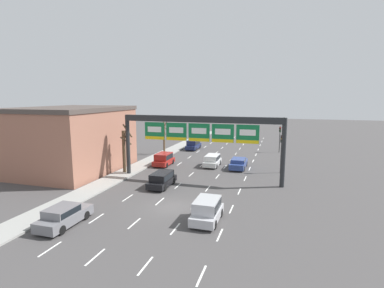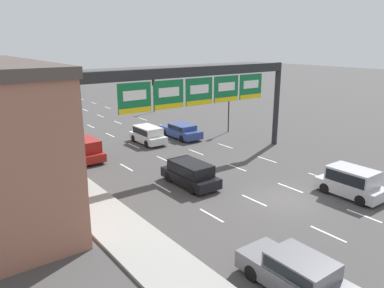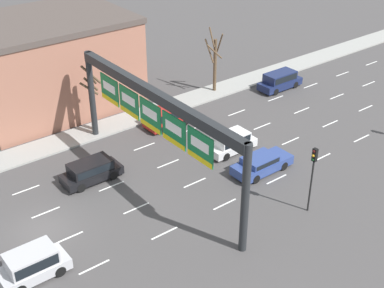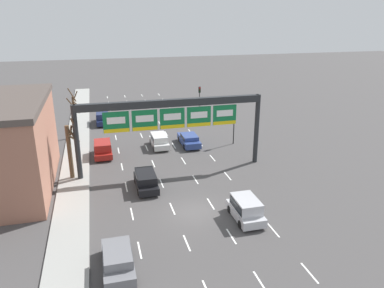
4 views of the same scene
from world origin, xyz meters
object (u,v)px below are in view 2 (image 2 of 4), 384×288
car_grey (297,273)px  suv_red (85,149)px  tree_bare_closest (68,142)px  suv_navy (41,120)px  tree_bare_second (17,110)px  suv_black (190,172)px  suv_silver (352,181)px  traffic_light_near_gantry (229,99)px  suv_white (148,134)px  traffic_light_mid_block (153,88)px  sign_gantry (197,87)px  car_blue (181,130)px

car_grey → suv_red: suv_red is taller
tree_bare_closest → suv_navy: bearing=79.9°
tree_bare_second → suv_black: bearing=-68.9°
suv_silver → traffic_light_near_gantry: 17.92m
suv_navy → suv_white: suv_navy is taller
suv_navy → traffic_light_mid_block: (14.93, 1.40, 2.20)m
sign_gantry → suv_red: (-6.73, 5.76, -4.93)m
car_grey → suv_white: 22.75m
suv_red → traffic_light_near_gantry: (15.59, 0.36, 2.45)m
suv_black → tree_bare_closest: 7.89m
car_grey → tree_bare_second: size_ratio=0.72×
suv_silver → tree_bare_closest: bearing=139.9°
suv_silver → tree_bare_closest: tree_bare_closest is taller
sign_gantry → suv_navy: (-6.35, 19.13, -4.93)m
car_grey → suv_white: suv_white is taller
tree_bare_closest → car_grey: bearing=-77.9°
car_blue → tree_bare_second: size_ratio=0.76×
suv_white → suv_red: 6.75m
car_grey → traffic_light_mid_block: traffic_light_mid_block is taller
suv_silver → car_blue: bearing=90.2°
suv_white → suv_silver: bearing=-78.5°
car_grey → car_blue: bearing=65.3°
suv_black → traffic_light_mid_block: bearing=63.9°
suv_red → car_blue: bearing=7.1°
sign_gantry → tree_bare_second: sign_gantry is taller
suv_white → suv_silver: size_ratio=1.05×
suv_navy → suv_black: size_ratio=1.06×
tree_bare_closest → traffic_light_near_gantry: bearing=17.3°
sign_gantry → tree_bare_second: (-9.77, 13.55, -2.65)m
car_grey → car_blue: (9.96, 21.65, -0.07)m
tree_bare_closest → tree_bare_second: size_ratio=0.97×
suv_silver → car_grey: bearing=-159.2°
traffic_light_mid_block → tree_bare_closest: (-18.28, -20.20, 0.01)m
car_blue → tree_bare_closest: bearing=-153.1°
car_blue → sign_gantry: bearing=-116.4°
suv_navy → tree_bare_second: size_ratio=0.73×
traffic_light_mid_block → tree_bare_closest: bearing=-132.1°
tree_bare_second → car_grey: bearing=-83.3°
car_blue → traffic_light_near_gantry: (5.37, -0.91, 2.67)m
suv_navy → suv_black: bearing=-82.0°
suv_silver → traffic_light_near_gantry: bearing=72.6°
traffic_light_mid_block → tree_bare_second: 19.63m
suv_red → suv_black: bearing=-69.1°
sign_gantry → car_grey: (-6.48, -14.63, -5.08)m
car_grey → suv_silver: suv_silver is taller
car_blue → suv_silver: suv_silver is taller
sign_gantry → traffic_light_mid_block: (8.58, 20.54, -2.73)m
suv_red → suv_silver: bearing=-58.2°
suv_black → suv_white: bearing=74.1°
suv_silver → sign_gantry: bearing=108.1°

